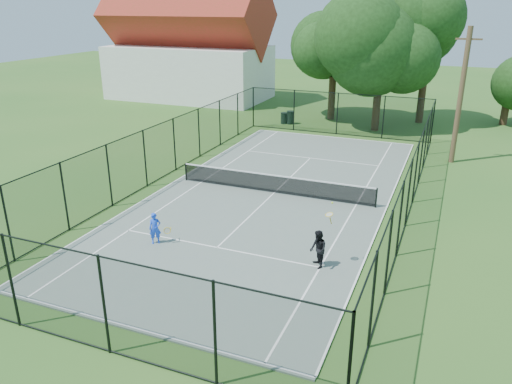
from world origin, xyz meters
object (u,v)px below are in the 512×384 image
at_px(utility_pole, 461,96).
at_px(player_black, 318,249).
at_px(trash_bin_right, 290,117).
at_px(tennis_net, 274,183).
at_px(trash_bin_left, 284,118).
at_px(player_blue, 155,228).

distance_m(utility_pole, player_black, 16.21).
height_order(trash_bin_right, utility_pole, utility_pole).
bearing_deg(tennis_net, player_black, -57.96).
xyz_separation_m(tennis_net, utility_pole, (7.98, 9.00, 3.36)).
distance_m(trash_bin_left, utility_pole, 14.28).
distance_m(trash_bin_left, player_black, 22.84).
distance_m(trash_bin_left, trash_bin_right, 0.49).
bearing_deg(tennis_net, trash_bin_left, 107.30).
bearing_deg(trash_bin_right, utility_pole, -25.78).
distance_m(player_blue, player_black, 6.43).
relative_size(tennis_net, utility_pole, 1.30).
xyz_separation_m(tennis_net, trash_bin_left, (-4.60, 14.76, -0.14)).
xyz_separation_m(trash_bin_left, player_black, (8.60, -21.16, 0.33)).
xyz_separation_m(trash_bin_right, player_black, (8.12, -21.24, 0.25)).
height_order(tennis_net, trash_bin_right, trash_bin_right).
bearing_deg(utility_pole, player_blue, -123.09).
bearing_deg(trash_bin_right, trash_bin_left, -170.44).
bearing_deg(player_blue, tennis_net, 70.88).
distance_m(trash_bin_right, utility_pole, 13.87).
relative_size(trash_bin_right, player_blue, 0.81).
distance_m(trash_bin_left, player_blue, 21.82).
bearing_deg(trash_bin_right, player_blue, -85.51).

